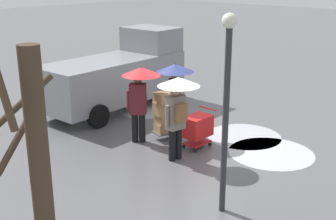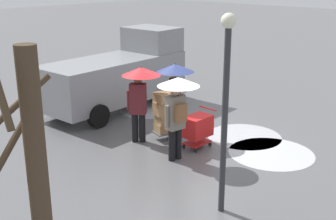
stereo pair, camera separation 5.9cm
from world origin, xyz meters
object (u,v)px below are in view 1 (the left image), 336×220
at_px(pedestrian_black_side, 175,82).
at_px(pedestrian_white_side, 140,87).
at_px(shopping_cart_vendor, 197,127).
at_px(hand_dolly_boxes, 165,113).
at_px(bare_tree_near, 41,200).
at_px(street_lamp, 227,96).
at_px(pedestrian_pink_side, 177,99).
at_px(cargo_van_parked_right, 119,74).

xyz_separation_m(pedestrian_black_side, pedestrian_white_side, (0.38, 1.00, 0.00)).
distance_m(shopping_cart_vendor, hand_dolly_boxes, 1.08).
xyz_separation_m(hand_dolly_boxes, pedestrian_white_side, (0.35, 0.60, 0.80)).
height_order(shopping_cart_vendor, pedestrian_black_side, pedestrian_black_side).
bearing_deg(pedestrian_white_side, hand_dolly_boxes, -120.55).
relative_size(hand_dolly_boxes, pedestrian_white_side, 0.63).
relative_size(bare_tree_near, street_lamp, 1.07).
relative_size(hand_dolly_boxes, pedestrian_pink_side, 0.63).
bearing_deg(pedestrian_white_side, pedestrian_pink_side, 172.87).
distance_m(hand_dolly_boxes, pedestrian_white_side, 1.06).
xyz_separation_m(bare_tree_near, street_lamp, (0.31, -4.10, 0.34)).
bearing_deg(hand_dolly_boxes, pedestrian_pink_side, 145.72).
bearing_deg(pedestrian_pink_side, bare_tree_near, 116.05).
height_order(pedestrian_white_side, bare_tree_near, bare_tree_near).
xyz_separation_m(hand_dolly_boxes, pedestrian_black_side, (-0.02, -0.40, 0.80)).
bearing_deg(cargo_van_parked_right, shopping_cart_vendor, 166.37).
bearing_deg(street_lamp, shopping_cart_vendor, -42.44).
height_order(cargo_van_parked_right, hand_dolly_boxes, cargo_van_parked_right).
xyz_separation_m(shopping_cart_vendor, bare_tree_near, (-2.74, 6.31, 1.46)).
xyz_separation_m(pedestrian_white_side, bare_tree_near, (-4.14, 5.56, 0.44)).
bearing_deg(cargo_van_parked_right, pedestrian_white_side, 147.97).
distance_m(shopping_cart_vendor, bare_tree_near, 7.03).
relative_size(hand_dolly_boxes, bare_tree_near, 0.33).
bearing_deg(pedestrian_black_side, pedestrian_white_side, 69.35).
bearing_deg(street_lamp, pedestrian_white_side, -20.94).
bearing_deg(pedestrian_white_side, pedestrian_black_side, -110.65).
height_order(cargo_van_parked_right, pedestrian_black_side, cargo_van_parked_right).
height_order(cargo_van_parked_right, street_lamp, street_lamp).
xyz_separation_m(cargo_van_parked_right, pedestrian_black_side, (-3.23, 0.79, 0.41)).
relative_size(pedestrian_white_side, street_lamp, 0.56).
xyz_separation_m(cargo_van_parked_right, street_lamp, (-6.68, 3.25, 1.19)).
bearing_deg(pedestrian_black_side, cargo_van_parked_right, -13.76).
bearing_deg(hand_dolly_boxes, street_lamp, 149.27).
relative_size(hand_dolly_boxes, street_lamp, 0.35).
distance_m(pedestrian_white_side, street_lamp, 4.17).
distance_m(shopping_cart_vendor, street_lamp, 3.75).
relative_size(cargo_van_parked_right, hand_dolly_boxes, 4.00).
height_order(hand_dolly_boxes, street_lamp, street_lamp).
xyz_separation_m(pedestrian_pink_side, bare_tree_near, (-2.62, 5.37, 0.46)).
xyz_separation_m(pedestrian_white_side, street_lamp, (-3.82, 1.46, 0.79)).
height_order(pedestrian_black_side, bare_tree_near, bare_tree_near).
distance_m(cargo_van_parked_right, pedestrian_pink_side, 4.81).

